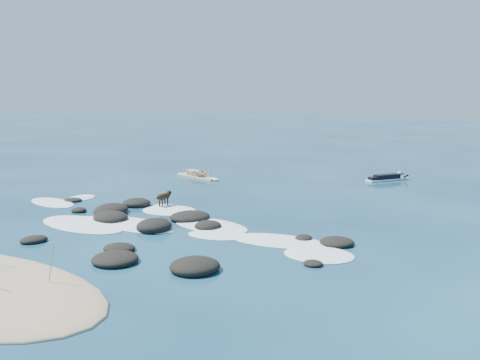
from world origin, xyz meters
The scene contains 6 objects.
ground centered at (0.00, 0.00, 0.00)m, with size 160.00×160.00×0.00m, color #0A2642.
reef_rocks centered at (0.44, -1.63, 0.10)m, with size 13.32×7.49×0.51m.
breaking_foam centered at (0.05, -0.95, 0.01)m, with size 14.98×5.47×0.12m.
standing_surfer_rig centered at (-4.50, 8.16, 0.75)m, with size 3.29×1.26×1.90m.
paddling_surfer_rig centered at (4.63, 12.44, 0.16)m, with size 1.92×2.37×0.46m.
dog centered at (-1.35, 1.38, 0.43)m, with size 0.28×1.04×0.66m.
Camera 1 is at (11.99, -15.21, 4.63)m, focal length 40.00 mm.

